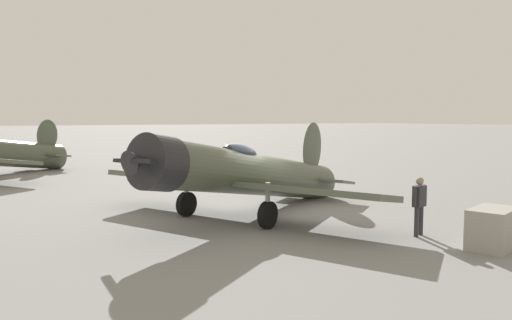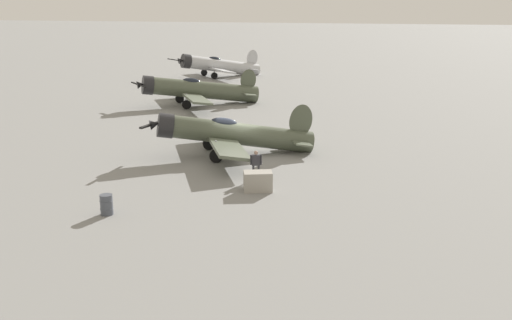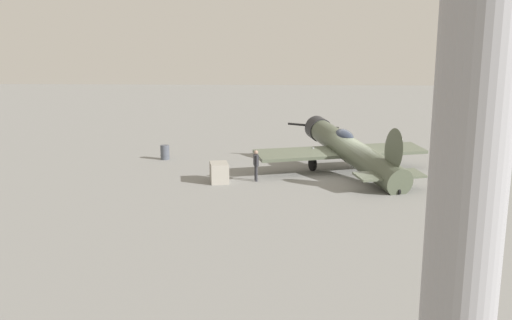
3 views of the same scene
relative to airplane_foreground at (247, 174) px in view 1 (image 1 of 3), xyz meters
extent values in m
plane|color=gray|center=(-0.21, 0.45, -1.37)|extent=(400.00, 400.00, 0.00)
cylinder|color=#4C5442|center=(-0.21, 0.45, -0.06)|extent=(5.29, 9.17, 2.87)
cylinder|color=#232326|center=(1.71, -3.63, 0.68)|extent=(1.81, 1.65, 1.60)
cone|color=#232326|center=(1.99, -4.21, 0.78)|extent=(0.83, 0.84, 0.70)
cube|color=black|center=(2.05, -4.35, 0.78)|extent=(3.27, 0.21, 0.36)
ellipsoid|color=black|center=(0.19, -0.41, 0.68)|extent=(1.45, 1.94, 0.95)
cube|color=#565E4C|center=(0.27, -0.58, -0.25)|extent=(9.92, 5.95, 0.47)
ellipsoid|color=#4C5442|center=(-1.89, 4.02, 0.61)|extent=(0.88, 1.69, 2.30)
cube|color=#565E4C|center=(-1.81, 3.84, -0.60)|extent=(3.55, 2.45, 0.28)
cylinder|color=#999BA0|center=(1.94, -0.41, -0.50)|extent=(0.14, 0.14, 0.95)
cylinder|color=black|center=(1.94, -0.41, -0.97)|extent=(0.52, 0.81, 0.80)
cylinder|color=#999BA0|center=(-0.92, -1.76, -0.50)|extent=(0.14, 0.14, 0.95)
cylinder|color=black|center=(-0.92, -1.76, -0.97)|extent=(0.52, 0.81, 0.80)
cylinder|color=black|center=(-2.14, 4.53, -1.23)|extent=(0.21, 0.30, 0.28)
ellipsoid|color=#4C5442|center=(-18.96, -3.62, 0.74)|extent=(0.99, 1.56, 2.15)
cube|color=#565E4C|center=(-18.86, -3.79, -0.44)|extent=(3.49, 2.68, 0.24)
cylinder|color=black|center=(-19.27, -3.09, -1.23)|extent=(0.23, 0.29, 0.28)
cylinder|color=#2D2D33|center=(4.80, 2.54, -0.97)|extent=(0.12, 0.12, 0.81)
cylinder|color=#2D2D33|center=(4.72, 2.81, -0.97)|extent=(0.12, 0.12, 0.81)
cube|color=#2D2D33|center=(4.76, 2.68, -0.28)|extent=(0.34, 0.48, 0.57)
sphere|color=gray|center=(4.76, 2.68, 0.13)|extent=(0.21, 0.21, 0.21)
cylinder|color=#2D2D33|center=(4.84, 2.42, -0.26)|extent=(0.09, 0.09, 0.54)
cylinder|color=#2D2D33|center=(4.68, 2.93, -0.26)|extent=(0.09, 0.09, 0.54)
cube|color=#9E998E|center=(6.59, 3.21, -0.87)|extent=(1.28, 1.62, 1.00)
camera|label=1|loc=(13.98, -7.78, 1.84)|focal=34.70mm
camera|label=2|loc=(34.70, 9.70, 8.09)|focal=41.98mm
camera|label=3|loc=(1.24, 26.62, 4.14)|focal=33.59mm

